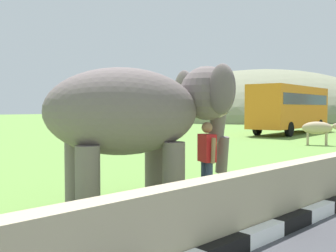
{
  "coord_description": "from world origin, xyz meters",
  "views": [
    {
      "loc": [
        -2.12,
        0.78,
        1.96
      ],
      "look_at": [
        3.24,
        6.29,
        1.6
      ],
      "focal_mm": 42.33,
      "sensor_mm": 36.0,
      "label": 1
    }
  ],
  "objects": [
    {
      "name": "cow_near",
      "position": [
        17.7,
        10.0,
        0.87
      ],
      "size": [
        1.21,
        1.88,
        1.23
      ],
      "color": "tan",
      "rests_on": "ground_plane"
    },
    {
      "name": "bus_orange",
      "position": [
        25.11,
        15.6,
        2.08
      ],
      "size": [
        10.27,
        3.85,
        3.5
      ],
      "color": "orange",
      "rests_on": "ground_plane"
    },
    {
      "name": "barrier_parapet",
      "position": [
        2.0,
        4.18,
        0.5
      ],
      "size": [
        28.0,
        0.36,
        1.0
      ],
      "primitive_type": "cube",
      "color": "tan",
      "rests_on": "ground_plane"
    },
    {
      "name": "person_handler",
      "position": [
        4.24,
        6.14,
        0.93
      ],
      "size": [
        0.36,
        0.63,
        1.66
      ],
      "color": "navy",
      "rests_on": "ground_plane"
    },
    {
      "name": "elephant",
      "position": [
        2.98,
        6.77,
        1.84
      ],
      "size": [
        4.08,
        2.99,
        2.85
      ],
      "color": "#6C5F5F",
      "rests_on": "ground_plane"
    },
    {
      "name": "hill_east",
      "position": [
        55.0,
        36.2,
        0.0
      ],
      "size": [
        44.93,
        35.94,
        16.05
      ],
      "color": "gray",
      "rests_on": "ground_plane"
    }
  ]
}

